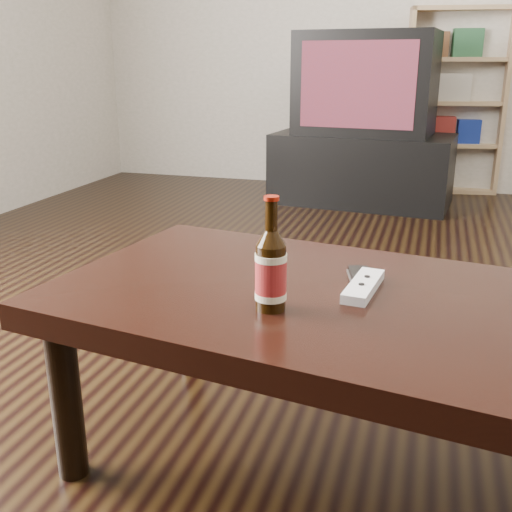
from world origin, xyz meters
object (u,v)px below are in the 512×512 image
(remote, at_px, (363,286))
(tv, at_px, (366,84))
(beer_bottle, at_px, (271,271))
(phone, at_px, (360,275))
(coffee_table, at_px, (325,318))
(bookshelf, at_px, (451,98))
(tv_stand, at_px, (362,169))

(remote, bearing_deg, tv, 103.53)
(tv, bearing_deg, remote, -77.48)
(beer_bottle, relative_size, phone, 2.17)
(tv, distance_m, coffee_table, 2.81)
(beer_bottle, xyz_separation_m, remote, (0.16, 0.15, -0.07))
(phone, xyz_separation_m, remote, (0.02, -0.07, 0.00))
(phone, bearing_deg, remote, -92.61)
(coffee_table, height_order, beer_bottle, beer_bottle)
(bookshelf, bearing_deg, coffee_table, -103.41)
(coffee_table, bearing_deg, tv_stand, 95.32)
(tv_stand, height_order, tv, tv)
(tv, height_order, bookshelf, bookshelf)
(bookshelf, bearing_deg, beer_bottle, -104.70)
(tv_stand, xyz_separation_m, tv, (-0.00, -0.00, 0.54))
(tv, xyz_separation_m, remote, (0.33, -2.73, -0.32))
(coffee_table, height_order, phone, phone)
(tv, bearing_deg, tv_stand, 90.00)
(bookshelf, relative_size, beer_bottle, 5.48)
(beer_bottle, xyz_separation_m, phone, (0.15, 0.22, -0.07))
(tv, distance_m, bookshelf, 0.83)
(phone, distance_m, remote, 0.07)
(tv, xyz_separation_m, bookshelf, (0.52, 0.63, -0.12))
(coffee_table, bearing_deg, remote, 24.75)
(coffee_table, relative_size, remote, 6.59)
(bookshelf, xyz_separation_m, remote, (-0.19, -3.36, -0.20))
(beer_bottle, bearing_deg, tv, 93.35)
(coffee_table, xyz_separation_m, phone, (0.06, 0.11, 0.07))
(tv_stand, height_order, coffee_table, tv_stand)
(tv, relative_size, coffee_table, 0.70)
(phone, bearing_deg, tv_stand, 81.80)
(tv, relative_size, bookshelf, 0.71)
(coffee_table, bearing_deg, phone, 61.43)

